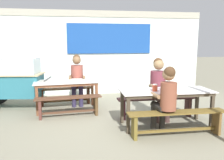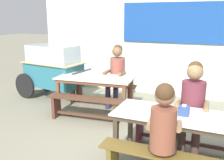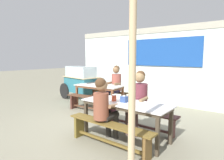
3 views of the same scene
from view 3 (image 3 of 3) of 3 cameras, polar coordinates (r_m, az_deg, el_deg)
The scene contains 16 objects.
ground_plane at distance 4.90m, azimuth -3.38°, elevation -12.44°, with size 40.00×40.00×0.00m, color gray.
backdrop_wall at distance 7.00m, azimuth 12.15°, elevation 4.82°, with size 6.69×0.23×2.63m.
dining_table_far at distance 6.15m, azimuth -3.79°, elevation -2.20°, with size 1.59×0.86×0.73m.
dining_table_near at distance 3.85m, azimuth 4.01°, elevation -7.66°, with size 1.81×0.70×0.73m.
bench_far_back at distance 6.64m, azimuth -1.04°, elevation -4.59°, with size 1.47×0.39×0.45m.
bench_far_front at distance 5.81m, azimuth -6.89°, elevation -6.38°, with size 1.49×0.43×0.45m.
bench_near_back at distance 4.38m, azimuth 7.98°, elevation -10.58°, with size 1.75×0.29×0.45m.
bench_near_front at distance 3.56m, azimuth -1.06°, elevation -14.84°, with size 1.78×0.27×0.45m.
food_cart at distance 7.36m, azimuth -9.34°, elevation -0.06°, with size 1.85×0.97×1.27m.
person_right_near_table at distance 4.21m, azimuth 7.85°, elevation -4.99°, with size 0.45×0.57×1.32m.
person_center_facing at distance 6.35m, azimuth 0.99°, elevation -0.84°, with size 0.43×0.53×1.34m.
person_near_front at distance 3.60m, azimuth -2.44°, elevation -7.68°, with size 0.42×0.58×1.25m.
tissue_box at distance 3.84m, azimuth 3.60°, elevation -5.67°, with size 0.13×0.11×0.14m.
condiment_jar at distance 3.92m, azimuth 0.60°, elevation -5.28°, with size 0.10×0.10×0.13m.
soup_bowl at distance 6.00m, azimuth -2.76°, elevation -1.44°, with size 0.14×0.14×0.05m, color silver.
wooden_support_post at distance 2.59m, azimuth 5.95°, elevation -2.95°, with size 0.10×0.10×2.36m, color tan.
Camera 3 is at (3.06, -3.46, 1.62)m, focal length 30.90 mm.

